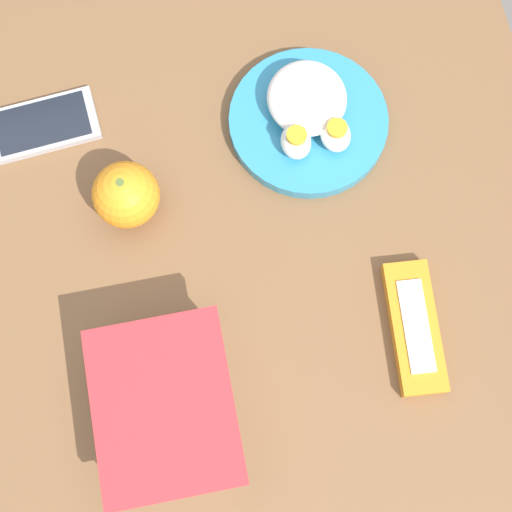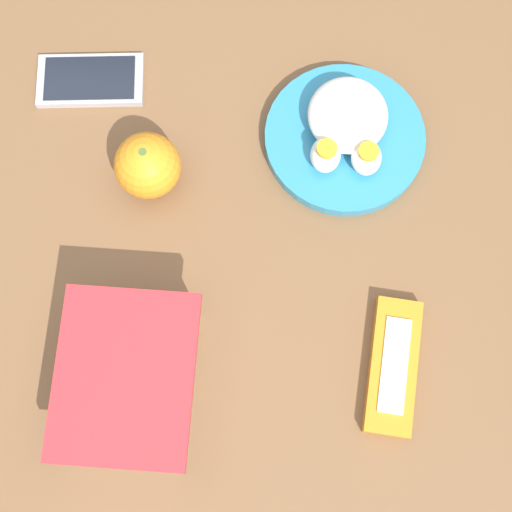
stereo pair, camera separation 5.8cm
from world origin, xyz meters
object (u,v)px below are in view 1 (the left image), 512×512
rice_plate (308,116)px  candy_bar (414,327)px  food_container (168,408)px  cell_phone (43,125)px  orange_fruit (126,195)px

rice_plate → candy_bar: bearing=-166.9°
rice_plate → candy_bar: (-0.28, -0.06, -0.01)m
food_container → candy_bar: (0.04, -0.29, -0.02)m
food_container → cell_phone: 0.39m
food_container → candy_bar: size_ratio=1.18×
food_container → candy_bar: 0.29m
food_container → orange_fruit: 0.25m
orange_fruit → cell_phone: (0.12, 0.09, -0.03)m
candy_bar → cell_phone: (0.33, 0.39, -0.00)m
orange_fruit → rice_plate: (0.07, -0.23, -0.02)m
cell_phone → orange_fruit: bearing=-143.7°
orange_fruit → cell_phone: size_ratio=0.56×
rice_plate → cell_phone: (0.06, 0.32, -0.02)m
orange_fruit → rice_plate: size_ratio=0.40×
orange_fruit → candy_bar: size_ratio=0.50×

